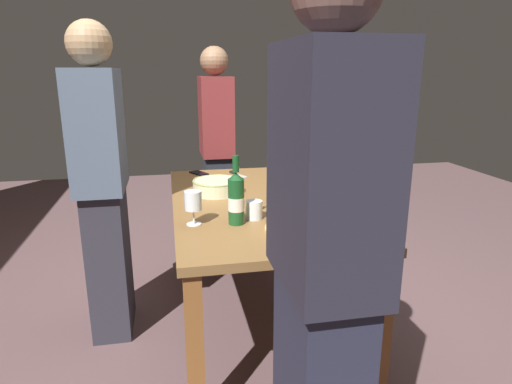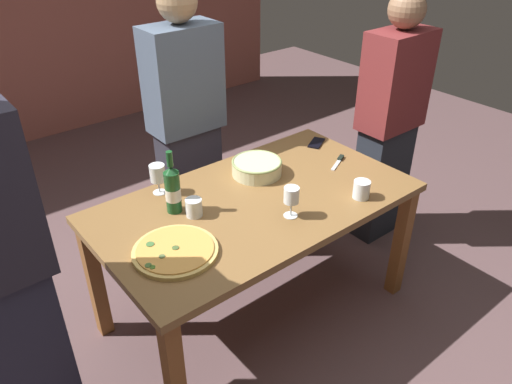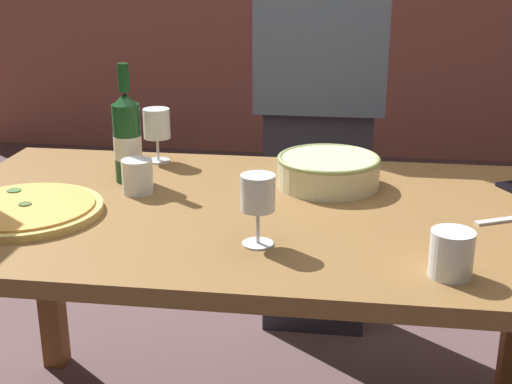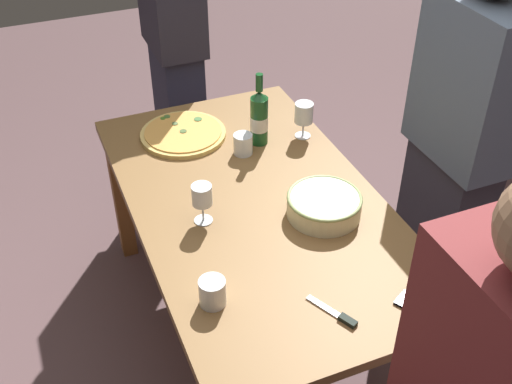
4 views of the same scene
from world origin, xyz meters
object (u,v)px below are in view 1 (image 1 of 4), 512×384
at_px(wine_glass_by_bottle, 193,202).
at_px(cup_ceramic, 254,210).
at_px(serving_bowl, 217,186).
at_px(wine_bottle, 236,198).
at_px(wine_glass_near_pizza, 293,177).
at_px(cell_phone, 199,173).
at_px(person_host, 324,270).
at_px(pizza_knife, 236,174).
at_px(person_guest_left, 103,185).
at_px(dining_table, 256,215).
at_px(person_guest_right, 217,152).
at_px(cup_amber, 291,172).
at_px(pizza, 307,229).

bearing_deg(wine_glass_by_bottle, cup_ceramic, -84.87).
bearing_deg(serving_bowl, wine_glass_by_bottle, 162.38).
bearing_deg(wine_bottle, wine_glass_near_pizza, -43.54).
relative_size(wine_glass_by_bottle, cell_phone, 1.10).
bearing_deg(person_host, cell_phone, 8.73).
bearing_deg(person_host, wine_glass_near_pizza, -9.93).
bearing_deg(cup_ceramic, person_host, -178.27).
bearing_deg(cell_phone, wine_glass_by_bottle, -123.86).
relative_size(pizza_knife, person_host, 0.10).
bearing_deg(wine_glass_by_bottle, person_host, -159.83).
relative_size(cup_ceramic, pizza_knife, 0.51).
relative_size(cell_phone, person_guest_left, 0.09).
bearing_deg(wine_bottle, person_host, -171.73).
height_order(cup_ceramic, person_host, person_host).
height_order(dining_table, cup_ceramic, cup_ceramic).
xyz_separation_m(dining_table, pizza_knife, (0.62, 0.01, 0.10)).
bearing_deg(pizza_knife, person_guest_left, 122.63).
xyz_separation_m(wine_glass_by_bottle, person_guest_right, (1.50, -0.27, -0.04)).
distance_m(cup_ceramic, person_guest_right, 1.47).
distance_m(serving_bowl, person_guest_left, 0.62).
distance_m(wine_glass_by_bottle, cell_phone, 1.04).
distance_m(wine_bottle, cell_phone, 1.07).
distance_m(dining_table, cell_phone, 0.74).
relative_size(serving_bowl, wine_glass_by_bottle, 1.72).
distance_m(wine_glass_near_pizza, cup_amber, 0.40).
distance_m(serving_bowl, cell_phone, 0.53).
xyz_separation_m(pizza, serving_bowl, (0.70, 0.32, 0.03)).
distance_m(wine_glass_by_bottle, person_host, 0.91).
bearing_deg(person_guest_left, cup_ceramic, -22.41).
bearing_deg(cup_ceramic, dining_table, -12.90).
distance_m(dining_table, wine_bottle, 0.46).
distance_m(serving_bowl, wine_bottle, 0.54).
distance_m(pizza, cup_amber, 0.98).
bearing_deg(person_guest_right, wine_glass_near_pizza, 10.94).
relative_size(wine_glass_near_pizza, wine_glass_by_bottle, 0.98).
bearing_deg(pizza_knife, serving_bowl, 158.00).
bearing_deg(pizza_knife, cup_amber, -120.77).
bearing_deg(wine_glass_near_pizza, wine_glass_by_bottle, 123.21).
distance_m(cup_amber, person_host, 1.66).
bearing_deg(cup_amber, cup_ceramic, 152.19).
bearing_deg(pizza_knife, wine_bottle, 171.27).
relative_size(wine_glass_near_pizza, pizza_knife, 0.90).
height_order(cell_phone, person_guest_left, person_guest_left).
bearing_deg(pizza_knife, wine_glass_by_bottle, 160.29).
distance_m(person_host, person_guest_left, 1.51).
bearing_deg(cup_amber, wine_glass_near_pizza, 165.67).
bearing_deg(cup_amber, person_guest_right, 28.80).
relative_size(pizza, person_guest_left, 0.22).
bearing_deg(cup_amber, pizza, 168.28).
distance_m(wine_glass_near_pizza, pizza_knife, 0.64).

